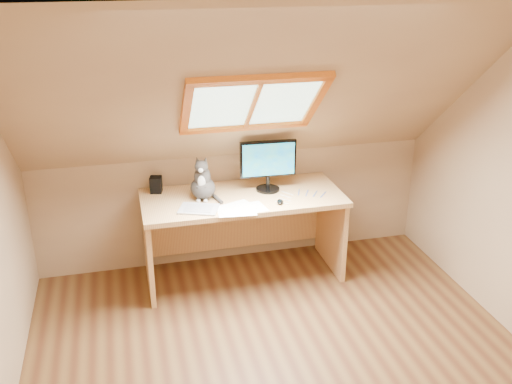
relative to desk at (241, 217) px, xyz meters
name	(u,v)px	position (x,y,z in m)	size (l,w,h in m)	color
ground	(290,379)	(0.01, -1.45, -0.53)	(3.50, 3.50, 0.00)	brown
room_shell	(301,186)	(0.01, -1.54, 0.90)	(3.52, 3.52, 2.41)	tan
desk	(241,217)	(0.00, 0.00, 0.00)	(1.67, 0.73, 0.76)	#DCB168
monitor	(268,162)	(0.24, -0.01, 0.48)	(0.47, 0.20, 0.44)	black
cat	(203,183)	(-0.33, -0.04, 0.36)	(0.26, 0.29, 0.37)	#3B3734
desk_speaker	(156,185)	(-0.69, 0.18, 0.30)	(0.09, 0.09, 0.14)	black
graphics_tablet	(199,209)	(-0.40, -0.26, 0.24)	(0.30, 0.22, 0.01)	#B2B2B7
mouse	(280,202)	(0.26, -0.30, 0.24)	(0.05, 0.09, 0.03)	black
papers	(238,209)	(-0.10, -0.33, 0.23)	(0.35, 0.30, 0.01)	white
cables	(301,195)	(0.47, -0.19, 0.23)	(0.51, 0.26, 0.01)	silver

